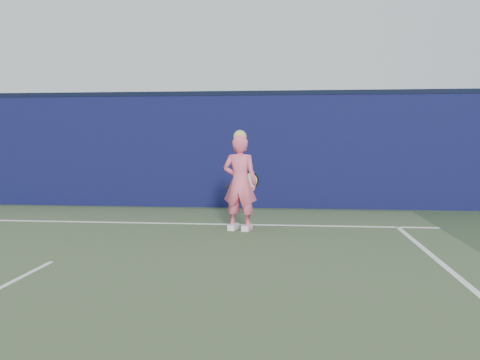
# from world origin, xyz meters

# --- Properties ---
(ground) EXTENTS (80.00, 80.00, 0.00)m
(ground) POSITION_xyz_m (0.00, 0.00, 0.00)
(ground) COLOR #2E3C25
(ground) RESTS_ON ground
(backstop_wall) EXTENTS (24.00, 0.40, 2.50)m
(backstop_wall) POSITION_xyz_m (0.00, 6.50, 1.25)
(backstop_wall) COLOR #0D0F3D
(backstop_wall) RESTS_ON ground
(wall_cap) EXTENTS (24.00, 0.42, 0.10)m
(wall_cap) POSITION_xyz_m (0.00, 6.50, 2.55)
(wall_cap) COLOR black
(wall_cap) RESTS_ON backstop_wall
(player) EXTENTS (0.65, 0.49, 1.69)m
(player) POSITION_xyz_m (2.10, 3.48, 0.81)
(player) COLOR #FF6385
(player) RESTS_ON ground
(racket) EXTENTS (0.61, 0.18, 0.33)m
(racket) POSITION_xyz_m (2.20, 3.96, 0.80)
(racket) COLOR black
(racket) RESTS_ON ground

